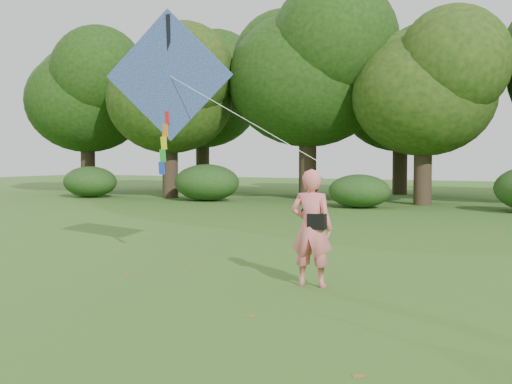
% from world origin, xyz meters
% --- Properties ---
extents(ground, '(100.00, 100.00, 0.00)m').
position_xyz_m(ground, '(0.00, 0.00, 0.00)').
color(ground, '#265114').
rests_on(ground, ground).
extents(man_kite_flyer, '(0.76, 0.54, 1.98)m').
position_xyz_m(man_kite_flyer, '(0.47, 0.97, 0.99)').
color(man_kite_flyer, '#EA6E70').
rests_on(man_kite_flyer, ground).
extents(crossbody_bag, '(0.43, 0.20, 0.75)m').
position_xyz_m(crossbody_bag, '(0.58, 0.94, 1.12)').
color(crossbody_bag, black).
rests_on(crossbody_bag, ground).
extents(flying_kite, '(5.04, 1.44, 3.34)m').
position_xyz_m(flying_kite, '(-3.05, 1.91, 3.79)').
color(flying_kite, '#24349F').
rests_on(flying_kite, ground).
extents(shrub_band, '(39.15, 3.22, 1.88)m').
position_xyz_m(shrub_band, '(-0.72, 17.60, 0.86)').
color(shrub_band, '#264919').
rests_on(shrub_band, ground).
extents(fallen_leaves, '(9.96, 14.55, 0.01)m').
position_xyz_m(fallen_leaves, '(-0.96, 3.62, 0.01)').
color(fallen_leaves, brown).
rests_on(fallen_leaves, ground).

